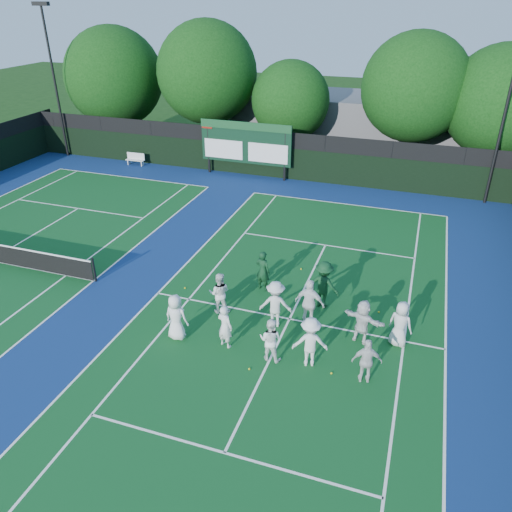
% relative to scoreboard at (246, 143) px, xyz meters
% --- Properties ---
extents(ground, '(120.00, 120.00, 0.00)m').
position_rel_scoreboard_xyz_m(ground, '(7.01, -15.59, -2.19)').
color(ground, '#14360E').
rests_on(ground, ground).
extents(court_apron, '(34.00, 32.00, 0.01)m').
position_rel_scoreboard_xyz_m(court_apron, '(1.01, -14.59, -2.19)').
color(court_apron, navy).
rests_on(court_apron, ground).
extents(near_court, '(11.05, 23.85, 0.01)m').
position_rel_scoreboard_xyz_m(near_court, '(7.01, -14.59, -2.18)').
color(near_court, '#104E1E').
rests_on(near_court, ground).
extents(back_fence, '(34.00, 0.08, 3.00)m').
position_rel_scoreboard_xyz_m(back_fence, '(1.01, 0.41, -0.83)').
color(back_fence, black).
rests_on(back_fence, ground).
extents(scoreboard, '(6.00, 0.21, 3.55)m').
position_rel_scoreboard_xyz_m(scoreboard, '(0.00, 0.00, 0.00)').
color(scoreboard, black).
rests_on(scoreboard, ground).
extents(clubhouse, '(18.00, 6.00, 4.00)m').
position_rel_scoreboard_xyz_m(clubhouse, '(5.01, 8.41, -0.19)').
color(clubhouse, slate).
rests_on(clubhouse, ground).
extents(light_pole_left, '(1.20, 0.30, 10.12)m').
position_rel_scoreboard_xyz_m(light_pole_left, '(-13.99, 0.11, 4.11)').
color(light_pole_left, black).
rests_on(light_pole_left, ground).
extents(light_pole_right, '(1.20, 0.30, 10.12)m').
position_rel_scoreboard_xyz_m(light_pole_right, '(14.51, 0.11, 4.11)').
color(light_pole_right, black).
rests_on(light_pole_right, ground).
extents(bench, '(1.34, 0.38, 0.84)m').
position_rel_scoreboard_xyz_m(bench, '(-8.05, -0.22, -1.74)').
color(bench, silver).
rests_on(bench, ground).
extents(tree_a, '(7.18, 7.18, 8.68)m').
position_rel_scoreboard_xyz_m(tree_a, '(-11.61, 3.99, 2.71)').
color(tree_a, black).
rests_on(tree_a, ground).
extents(tree_b, '(6.92, 6.92, 9.20)m').
position_rel_scoreboard_xyz_m(tree_b, '(-4.06, 3.99, 3.37)').
color(tree_b, black).
rests_on(tree_b, ground).
extents(tree_c, '(5.24, 5.24, 6.85)m').
position_rel_scoreboard_xyz_m(tree_c, '(1.95, 3.99, 1.90)').
color(tree_c, black).
rests_on(tree_c, ground).
extents(tree_d, '(6.61, 6.61, 8.80)m').
position_rel_scoreboard_xyz_m(tree_d, '(9.85, 3.99, 3.13)').
color(tree_d, black).
rests_on(tree_d, ground).
extents(tree_e, '(6.63, 6.63, 8.27)m').
position_rel_scoreboard_xyz_m(tree_e, '(14.84, 3.99, 2.59)').
color(tree_e, black).
rests_on(tree_e, ground).
extents(tennis_ball_0, '(0.07, 0.07, 0.07)m').
position_rel_scoreboard_xyz_m(tennis_ball_0, '(6.54, -17.70, -2.16)').
color(tennis_ball_0, yellow).
rests_on(tennis_ball_0, ground).
extents(tennis_ball_1, '(0.07, 0.07, 0.07)m').
position_rel_scoreboard_xyz_m(tennis_ball_1, '(10.09, -13.09, -2.16)').
color(tennis_ball_1, yellow).
rests_on(tennis_ball_1, ground).
extents(tennis_ball_3, '(0.07, 0.07, 0.07)m').
position_rel_scoreboard_xyz_m(tennis_ball_3, '(2.40, -13.91, -2.16)').
color(tennis_ball_3, yellow).
rests_on(tennis_ball_3, ground).
extents(tennis_ball_4, '(0.07, 0.07, 0.07)m').
position_rel_scoreboard_xyz_m(tennis_ball_4, '(6.50, -10.84, -2.16)').
color(tennis_ball_4, yellow).
rests_on(tennis_ball_4, ground).
extents(tennis_ball_5, '(0.07, 0.07, 0.07)m').
position_rel_scoreboard_xyz_m(tennis_ball_5, '(9.07, -17.04, -2.16)').
color(tennis_ball_5, yellow).
rests_on(tennis_ball_5, ground).
extents(player_front_0, '(0.87, 0.60, 1.72)m').
position_rel_scoreboard_xyz_m(player_front_0, '(3.60, -16.92, -1.33)').
color(player_front_0, white).
rests_on(player_front_0, ground).
extents(player_front_1, '(0.68, 0.56, 1.61)m').
position_rel_scoreboard_xyz_m(player_front_1, '(5.35, -16.80, -1.38)').
color(player_front_1, white).
rests_on(player_front_1, ground).
extents(player_front_2, '(0.78, 0.62, 1.56)m').
position_rel_scoreboard_xyz_m(player_front_2, '(7.00, -16.94, -1.41)').
color(player_front_2, white).
rests_on(player_front_2, ground).
extents(player_front_3, '(1.27, 0.93, 1.77)m').
position_rel_scoreboard_xyz_m(player_front_3, '(8.28, -16.79, -1.31)').
color(player_front_3, white).
rests_on(player_front_3, ground).
extents(player_front_4, '(0.98, 0.57, 1.57)m').
position_rel_scoreboard_xyz_m(player_front_4, '(10.10, -17.01, -1.41)').
color(player_front_4, silver).
rests_on(player_front_4, ground).
extents(player_back_0, '(0.94, 0.82, 1.65)m').
position_rel_scoreboard_xyz_m(player_back_0, '(4.38, -14.95, -1.37)').
color(player_back_0, white).
rests_on(player_back_0, ground).
extents(player_back_1, '(1.27, 0.87, 1.80)m').
position_rel_scoreboard_xyz_m(player_back_1, '(6.60, -15.09, -1.29)').
color(player_back_1, silver).
rests_on(player_back_1, ground).
extents(player_back_2, '(1.13, 0.56, 1.86)m').
position_rel_scoreboard_xyz_m(player_back_2, '(7.75, -14.69, -1.26)').
color(player_back_2, white).
rests_on(player_back_2, ground).
extents(player_back_3, '(1.59, 0.93, 1.63)m').
position_rel_scoreboard_xyz_m(player_back_3, '(9.68, -15.04, -1.37)').
color(player_back_3, silver).
rests_on(player_back_3, ground).
extents(player_back_4, '(0.96, 0.78, 1.69)m').
position_rel_scoreboard_xyz_m(player_back_4, '(10.91, -14.80, -1.35)').
color(player_back_4, silver).
rests_on(player_back_4, ground).
extents(coach_left, '(0.72, 0.58, 1.73)m').
position_rel_scoreboard_xyz_m(coach_left, '(5.41, -12.92, -1.33)').
color(coach_left, '#0E361B').
rests_on(coach_left, ground).
extents(coach_right, '(1.34, 0.92, 1.92)m').
position_rel_scoreboard_xyz_m(coach_right, '(7.96, -13.34, -1.23)').
color(coach_right, '#103B1D').
rests_on(coach_right, ground).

